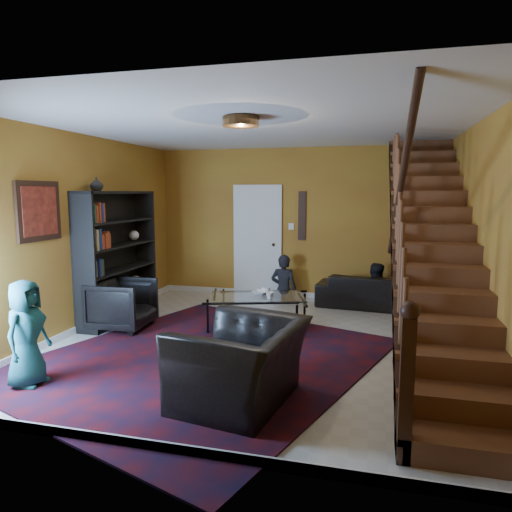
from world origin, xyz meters
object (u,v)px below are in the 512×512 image
(sofa, at_px, (375,291))
(armchair_right, at_px, (241,364))
(armchair_left, at_px, (122,305))
(coffee_table, at_px, (257,310))
(bookshelf, at_px, (119,258))

(sofa, distance_m, armchair_right, 4.26)
(sofa, relative_size, armchair_left, 2.42)
(armchair_right, distance_m, coffee_table, 2.33)
(bookshelf, distance_m, armchair_left, 0.88)
(sofa, bearing_deg, coffee_table, 52.85)
(sofa, xyz_separation_m, armchair_left, (-3.55, -2.24, 0.08))
(bookshelf, relative_size, armchair_right, 1.68)
(bookshelf, relative_size, armchair_left, 2.48)
(sofa, distance_m, armchair_left, 4.20)
(sofa, distance_m, coffee_table, 2.43)
(bookshelf, height_order, armchair_right, bookshelf)
(sofa, relative_size, armchair_right, 1.64)
(armchair_left, distance_m, armchair_right, 2.96)
(bookshelf, bearing_deg, armchair_right, -41.58)
(armchair_left, bearing_deg, coffee_table, -78.96)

